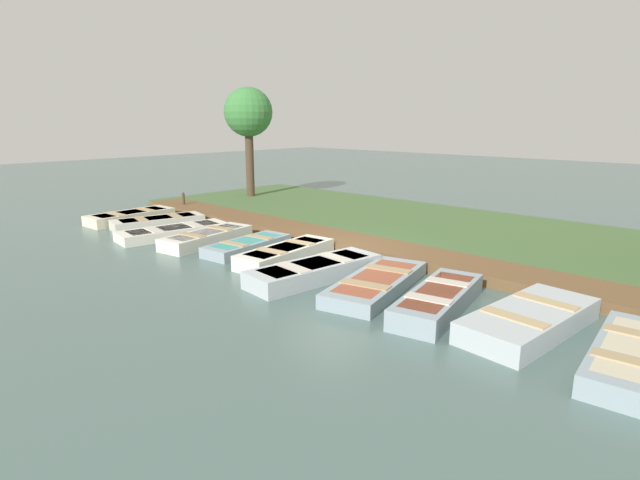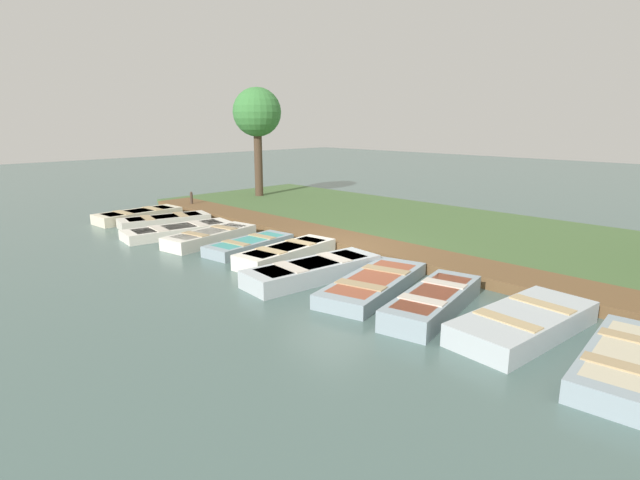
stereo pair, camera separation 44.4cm
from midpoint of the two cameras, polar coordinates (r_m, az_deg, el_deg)
name	(u,v)px [view 1 (the left image)]	position (r m, az deg, el deg)	size (l,w,h in m)	color
ground_plane	(331,257)	(13.74, 0.38, -1.98)	(80.00, 80.00, 0.00)	#4C6660
shore_bank	(428,227)	(17.62, 11.51, 1.50)	(8.00, 24.00, 0.16)	#476638
dock_walkway	(359,245)	(14.60, 3.67, -0.52)	(1.48, 21.80, 0.27)	brown
rowboat_0	(131,216)	(19.92, -21.44, 2.53)	(3.18, 1.29, 0.39)	beige
rowboat_1	(158,222)	(18.60, -18.66, 1.99)	(3.25, 1.69, 0.36)	beige
rowboat_2	(174,232)	(16.88, -17.10, 0.93)	(3.61, 1.57, 0.33)	silver
rowboat_3	(207,238)	(15.59, -13.59, 0.28)	(3.13, 1.46, 0.40)	silver
rowboat_4	(247,245)	(14.54, -9.16, -0.61)	(2.84, 1.33, 0.33)	#8C9EA8
rowboat_5	(286,254)	(13.33, -4.86, -1.57)	(3.13, 1.28, 0.43)	silver
rowboat_6	(315,270)	(11.82, -1.67, -3.50)	(3.53, 1.44, 0.43)	#B2BCC1
rowboat_7	(377,283)	(11.13, 5.37, -4.93)	(3.55, 1.94, 0.34)	#8C9EA8
rowboat_8	(438,300)	(10.16, 12.14, -6.70)	(3.18, 1.53, 0.44)	#8C9EA8
rowboat_9	(530,320)	(9.67, 21.61, -8.46)	(3.19, 1.53, 0.43)	#B2BCC1
rowboat_10	(634,357)	(8.98, 31.06, -11.43)	(3.05, 1.36, 0.38)	#8C9EA8
mooring_post_near	(184,201)	(21.53, -15.89, 4.26)	(0.11, 0.11, 0.77)	#47382D
park_tree_far_left	(248,114)	(23.78, -8.75, 14.03)	(2.23, 2.23, 5.14)	#4C3828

